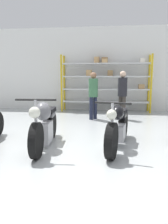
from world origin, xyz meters
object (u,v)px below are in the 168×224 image
motorcycle_black (118,127)px  person_near_rack (122,91)px  person_browsing (93,92)px  shelving_rack (106,81)px  motorcycle_grey (45,124)px

motorcycle_black → person_near_rack: (0.24, 3.16, 0.54)m
person_browsing → person_near_rack: size_ratio=0.98×
person_browsing → motorcycle_black: bearing=148.8°
shelving_rack → person_near_rack: bearing=-71.0°
motorcycle_grey → person_near_rack: person_near_rack is taller
person_browsing → shelving_rack: bearing=-56.8°
shelving_rack → motorcycle_grey: 5.26m
person_near_rack → motorcycle_black: bearing=48.1°
shelving_rack → motorcycle_black: 5.01m
shelving_rack → person_near_rack: shelving_rack is taller
person_browsing → motorcycle_grey: bearing=121.1°
motorcycle_grey → person_near_rack: bearing=147.9°
person_near_rack → shelving_rack: bearing=-108.6°
person_browsing → person_near_rack: (1.00, 0.13, 0.03)m
shelving_rack → person_browsing: size_ratio=2.33×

